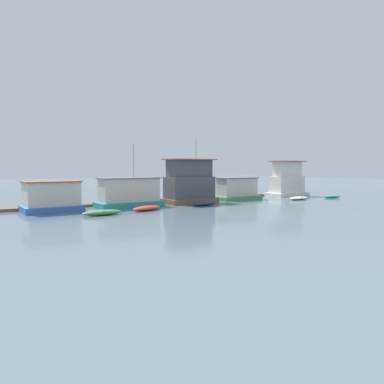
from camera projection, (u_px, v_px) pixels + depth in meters
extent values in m
plane|color=slate|center=(188.00, 203.00, 47.57)|extent=(200.00, 200.00, 0.00)
cube|color=brown|center=(176.00, 200.00, 49.87)|extent=(51.00, 1.67, 0.30)
cube|color=#3866B7|center=(52.00, 208.00, 38.27)|extent=(5.68, 4.11, 0.62)
cube|color=beige|center=(51.00, 194.00, 38.16)|extent=(5.10, 3.53, 2.39)
cube|color=brown|center=(51.00, 181.00, 38.07)|extent=(5.40, 3.83, 0.12)
cube|color=teal|center=(129.00, 204.00, 42.47)|extent=(7.43, 3.27, 0.62)
cube|color=beige|center=(129.00, 190.00, 42.36)|extent=(6.58, 2.42, 2.60)
cube|color=slate|center=(129.00, 178.00, 42.27)|extent=(6.88, 2.72, 0.12)
cylinder|color=#B2B2B7|center=(133.00, 161.00, 42.43)|extent=(0.12, 0.12, 3.82)
cube|color=brown|center=(189.00, 201.00, 47.11)|extent=(6.69, 3.63, 0.59)
cube|color=#4C4C51|center=(189.00, 187.00, 46.99)|extent=(6.00, 2.93, 2.71)
cube|color=#4C4C51|center=(189.00, 168.00, 46.83)|extent=(5.47, 2.41, 2.09)
cube|color=brown|center=(189.00, 159.00, 46.75)|extent=(6.30, 3.23, 0.12)
cylinder|color=#B2B2B7|center=(196.00, 148.00, 47.20)|extent=(0.12, 0.12, 2.78)
cube|color=#4C9360|center=(237.00, 198.00, 51.88)|extent=(6.56, 3.32, 0.50)
cube|color=beige|center=(237.00, 187.00, 51.77)|extent=(5.57, 2.33, 2.44)
cube|color=slate|center=(237.00, 178.00, 51.68)|extent=(5.87, 2.63, 0.12)
cube|color=white|center=(287.00, 194.00, 57.98)|extent=(6.47, 3.58, 0.54)
cube|color=silver|center=(287.00, 184.00, 57.87)|extent=(5.37, 2.49, 2.47)
cube|color=silver|center=(287.00, 169.00, 57.71)|extent=(4.68, 1.79, 2.28)
cube|color=brown|center=(287.00, 161.00, 57.62)|extent=(5.67, 2.79, 0.12)
ellipsoid|color=#47844C|center=(102.00, 213.00, 35.32)|extent=(3.96, 1.38, 0.51)
cube|color=#997F60|center=(102.00, 211.00, 35.30)|extent=(0.21, 1.00, 0.08)
ellipsoid|color=red|center=(147.00, 208.00, 39.02)|extent=(3.79, 2.19, 0.50)
cube|color=#997F60|center=(147.00, 206.00, 39.01)|extent=(0.44, 1.12, 0.08)
ellipsoid|color=navy|center=(204.00, 203.00, 43.99)|extent=(3.80, 1.56, 0.51)
cube|color=#997F60|center=(204.00, 202.00, 43.98)|extent=(0.26, 1.03, 0.08)
ellipsoid|color=white|center=(299.00, 198.00, 51.56)|extent=(3.45, 1.54, 0.43)
cube|color=#997F60|center=(299.00, 197.00, 51.55)|extent=(0.20, 1.21, 0.08)
ellipsoid|color=teal|center=(332.00, 197.00, 54.39)|extent=(2.97, 1.79, 0.40)
cube|color=#997F60|center=(332.00, 196.00, 54.38)|extent=(0.40, 0.88, 0.08)
cylinder|color=#846B4C|center=(172.00, 196.00, 48.22)|extent=(0.30, 0.30, 1.60)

